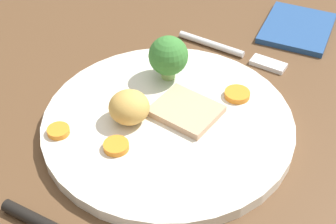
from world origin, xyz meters
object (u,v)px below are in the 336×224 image
at_px(folded_napkin, 297,28).
at_px(carrot_coin_front, 237,94).
at_px(meat_slice_main, 186,111).
at_px(carrot_coin_back, 58,131).
at_px(carrot_coin_side, 116,146).
at_px(dinner_plate, 168,124).
at_px(fork, 234,52).
at_px(broccoli_floret, 168,56).
at_px(roast_potato_left, 129,107).

bearing_deg(folded_napkin, carrot_coin_front, -5.00).
distance_m(meat_slice_main, folded_napkin, 0.25).
bearing_deg(carrot_coin_back, carrot_coin_side, 97.63).
bearing_deg(folded_napkin, carrot_coin_side, -16.40).
xyz_separation_m(dinner_plate, meat_slice_main, (-0.02, 0.01, 0.01)).
xyz_separation_m(fork, folded_napkin, (-0.10, 0.06, 0.00)).
xyz_separation_m(carrot_coin_back, carrot_coin_side, (-0.01, 0.07, 0.00)).
height_order(carrot_coin_front, carrot_coin_side, same).
relative_size(dinner_plate, meat_slice_main, 3.99).
relative_size(carrot_coin_side, broccoli_floret, 0.48).
xyz_separation_m(meat_slice_main, carrot_coin_back, (0.09, -0.11, -0.00)).
distance_m(carrot_coin_back, fork, 0.26).
bearing_deg(broccoli_floret, dinner_plate, 27.03).
distance_m(meat_slice_main, fork, 0.15).
xyz_separation_m(broccoli_floret, folded_napkin, (-0.19, 0.10, -0.04)).
xyz_separation_m(dinner_plate, broccoli_floret, (-0.07, -0.03, 0.04)).
height_order(carrot_coin_back, folded_napkin, carrot_coin_back).
distance_m(dinner_plate, broccoli_floret, 0.08).
xyz_separation_m(roast_potato_left, folded_napkin, (-0.28, 0.11, -0.03)).
bearing_deg(meat_slice_main, carrot_coin_back, -49.66).
height_order(dinner_plate, roast_potato_left, roast_potato_left).
xyz_separation_m(roast_potato_left, carrot_coin_back, (0.05, -0.06, -0.01)).
xyz_separation_m(carrot_coin_front, folded_napkin, (-0.19, 0.02, -0.01)).
bearing_deg(carrot_coin_front, meat_slice_main, -36.50).
height_order(meat_slice_main, fork, meat_slice_main).
bearing_deg(broccoli_floret, fork, 155.09).
height_order(roast_potato_left, carrot_coin_front, roast_potato_left).
relative_size(meat_slice_main, carrot_coin_front, 2.36).
xyz_separation_m(carrot_coin_side, fork, (-0.23, 0.04, -0.01)).
relative_size(carrot_coin_front, fork, 0.19).
bearing_deg(broccoli_floret, carrot_coin_side, 3.36).
xyz_separation_m(dinner_plate, carrot_coin_back, (0.07, -0.09, 0.01)).
bearing_deg(carrot_coin_side, carrot_coin_back, -82.37).
bearing_deg(carrot_coin_side, meat_slice_main, 153.73).
distance_m(dinner_plate, carrot_coin_side, 0.07).
bearing_deg(broccoli_floret, meat_slice_main, 43.95).
relative_size(carrot_coin_front, folded_napkin, 0.26).
bearing_deg(meat_slice_main, roast_potato_left, -53.29).
height_order(dinner_plate, meat_slice_main, meat_slice_main).
distance_m(carrot_coin_back, folded_napkin, 0.37).
relative_size(dinner_plate, broccoli_floret, 5.04).
bearing_deg(dinner_plate, folded_napkin, 165.13).
relative_size(dinner_plate, fork, 1.79).
bearing_deg(carrot_coin_side, carrot_coin_front, 149.43).
relative_size(meat_slice_main, carrot_coin_side, 2.61).
height_order(meat_slice_main, carrot_coin_front, meat_slice_main).
xyz_separation_m(carrot_coin_front, carrot_coin_back, (0.14, -0.14, -0.00)).
distance_m(carrot_coin_front, carrot_coin_side, 0.16).
relative_size(roast_potato_left, carrot_coin_back, 1.86).
relative_size(meat_slice_main, carrot_coin_back, 2.90).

